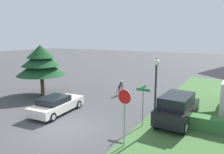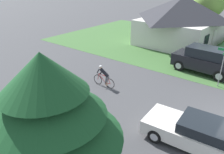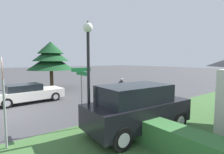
# 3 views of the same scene
# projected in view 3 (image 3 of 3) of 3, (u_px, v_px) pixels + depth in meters

# --- Properties ---
(ground_plane) EXTENTS (140.00, 140.00, 0.00)m
(ground_plane) POSITION_uv_depth(u_px,v_px,m) (3.00, 115.00, 9.46)
(ground_plane) COLOR #424244
(sedan_left_lane) EXTENTS (2.12, 4.61, 1.30)m
(sedan_left_lane) POSITION_uv_depth(u_px,v_px,m) (28.00, 93.00, 12.22)
(sedan_left_lane) COLOR silver
(sedan_left_lane) RESTS_ON ground
(cyclist) EXTENTS (0.44, 1.72, 1.43)m
(cyclist) POSITION_uv_depth(u_px,v_px,m) (120.00, 87.00, 14.88)
(cyclist) COLOR black
(cyclist) RESTS_ON ground
(parked_suv_right) EXTENTS (2.16, 4.49, 1.96)m
(parked_suv_right) POSITION_uv_depth(u_px,v_px,m) (137.00, 108.00, 7.10)
(parked_suv_right) COLOR black
(parked_suv_right) RESTS_ON ground
(stop_sign) EXTENTS (0.77, 0.08, 3.04)m
(stop_sign) POSITION_uv_depth(u_px,v_px,m) (3.00, 84.00, 5.64)
(stop_sign) COLOR gray
(stop_sign) RESTS_ON ground
(street_lamp) EXTENTS (0.37, 0.37, 4.42)m
(street_lamp) POSITION_uv_depth(u_px,v_px,m) (88.00, 55.00, 6.63)
(street_lamp) COLOR black
(street_lamp) RESTS_ON ground
(street_name_sign) EXTENTS (0.90, 0.90, 2.62)m
(street_name_sign) POSITION_uv_depth(u_px,v_px,m) (82.00, 86.00, 7.48)
(street_name_sign) COLOR gray
(street_name_sign) RESTS_ON ground
(conifer_tall_near) EXTENTS (4.67, 4.67, 4.85)m
(conifer_tall_near) POSITION_uv_depth(u_px,v_px,m) (51.00, 58.00, 17.85)
(conifer_tall_near) COLOR #4C3823
(conifer_tall_near) RESTS_ON ground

